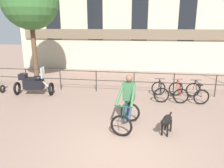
{
  "coord_description": "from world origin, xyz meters",
  "views": [
    {
      "loc": [
        0.52,
        -5.08,
        3.22
      ],
      "look_at": [
        -0.71,
        2.86,
        1.05
      ],
      "focal_mm": 35.0,
      "sensor_mm": 36.0,
      "label": 1
    }
  ],
  "objects_px": {
    "dog": "(167,121)",
    "parked_bicycle_near_lamp": "(160,91)",
    "parked_motorcycle": "(33,83)",
    "parked_bicycle_mid_right": "(197,93)",
    "cyclist_with_bike": "(127,105)",
    "parked_bicycle_mid_left": "(178,92)"
  },
  "relations": [
    {
      "from": "cyclist_with_bike",
      "to": "parked_bicycle_mid_left",
      "type": "height_order",
      "value": "cyclist_with_bike"
    },
    {
      "from": "parked_bicycle_mid_right",
      "to": "parked_bicycle_near_lamp",
      "type": "bearing_deg",
      "value": -7.3
    },
    {
      "from": "cyclist_with_bike",
      "to": "dog",
      "type": "relative_size",
      "value": 1.82
    },
    {
      "from": "cyclist_with_bike",
      "to": "parked_bicycle_mid_left",
      "type": "xyz_separation_m",
      "value": [
        2.01,
        3.06,
        -0.41
      ]
    },
    {
      "from": "parked_bicycle_near_lamp",
      "to": "parked_motorcycle",
      "type": "bearing_deg",
      "value": -0.47
    },
    {
      "from": "parked_bicycle_near_lamp",
      "to": "parked_bicycle_mid_right",
      "type": "height_order",
      "value": "same"
    },
    {
      "from": "parked_bicycle_near_lamp",
      "to": "parked_bicycle_mid_left",
      "type": "height_order",
      "value": "same"
    },
    {
      "from": "dog",
      "to": "parked_bicycle_mid_left",
      "type": "distance_m",
      "value": 3.48
    },
    {
      "from": "parked_bicycle_near_lamp",
      "to": "parked_bicycle_mid_left",
      "type": "relative_size",
      "value": 1.0
    },
    {
      "from": "dog",
      "to": "parked_bicycle_near_lamp",
      "type": "distance_m",
      "value": 3.39
    },
    {
      "from": "dog",
      "to": "parked_motorcycle",
      "type": "xyz_separation_m",
      "value": [
        -5.9,
        3.02,
        0.13
      ]
    },
    {
      "from": "cyclist_with_bike",
      "to": "parked_bicycle_mid_left",
      "type": "bearing_deg",
      "value": 66.09
    },
    {
      "from": "parked_bicycle_near_lamp",
      "to": "parked_bicycle_mid_right",
      "type": "distance_m",
      "value": 1.6
    },
    {
      "from": "parked_motorcycle",
      "to": "parked_bicycle_mid_right",
      "type": "relative_size",
      "value": 1.54
    },
    {
      "from": "cyclist_with_bike",
      "to": "parked_bicycle_near_lamp",
      "type": "distance_m",
      "value": 3.31
    },
    {
      "from": "parked_bicycle_mid_left",
      "to": "cyclist_with_bike",
      "type": "bearing_deg",
      "value": 52.3
    },
    {
      "from": "parked_motorcycle",
      "to": "parked_bicycle_near_lamp",
      "type": "distance_m",
      "value": 5.91
    },
    {
      "from": "dog",
      "to": "parked_motorcycle",
      "type": "height_order",
      "value": "parked_motorcycle"
    },
    {
      "from": "dog",
      "to": "parked_bicycle_near_lamp",
      "type": "bearing_deg",
      "value": 110.71
    },
    {
      "from": "dog",
      "to": "parked_bicycle_mid_left",
      "type": "bearing_deg",
      "value": 97.43
    },
    {
      "from": "parked_motorcycle",
      "to": "parked_bicycle_mid_right",
      "type": "xyz_separation_m",
      "value": [
        7.49,
        0.37,
        -0.2
      ]
    },
    {
      "from": "cyclist_with_bike",
      "to": "parked_bicycle_mid_left",
      "type": "relative_size",
      "value": 1.47
    }
  ]
}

